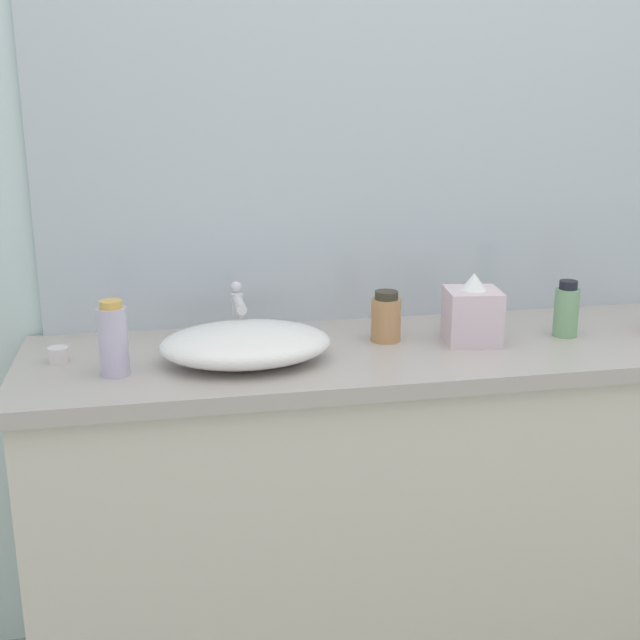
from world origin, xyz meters
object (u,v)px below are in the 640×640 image
(sink_basin, at_px, (246,344))
(perfume_bottle, at_px, (386,317))
(lotion_bottle, at_px, (113,339))
(candle_jar, at_px, (58,355))
(spray_can, at_px, (566,310))
(tissue_box, at_px, (472,313))

(sink_basin, distance_m, perfume_bottle, 0.36)
(sink_basin, xyz_separation_m, perfume_bottle, (0.35, 0.09, 0.02))
(sink_basin, bearing_deg, lotion_bottle, -173.92)
(lotion_bottle, distance_m, candle_jar, 0.18)
(perfume_bottle, bearing_deg, spray_can, -6.45)
(lotion_bottle, xyz_separation_m, tissue_box, (0.83, 0.07, -0.01))
(sink_basin, relative_size, tissue_box, 2.25)
(perfume_bottle, height_order, candle_jar, perfume_bottle)
(perfume_bottle, bearing_deg, sink_basin, -164.93)
(sink_basin, bearing_deg, candle_jar, 169.02)
(sink_basin, relative_size, lotion_bottle, 2.35)
(sink_basin, distance_m, tissue_box, 0.55)
(perfume_bottle, relative_size, tissue_box, 0.72)
(lotion_bottle, bearing_deg, perfume_bottle, 11.12)
(perfume_bottle, xyz_separation_m, candle_jar, (-0.76, -0.01, -0.04))
(sink_basin, distance_m, lotion_bottle, 0.29)
(perfume_bottle, bearing_deg, tissue_box, -14.78)
(spray_can, relative_size, tissue_box, 0.82)
(tissue_box, bearing_deg, sink_basin, -175.65)
(spray_can, distance_m, tissue_box, 0.25)
(lotion_bottle, xyz_separation_m, candle_jar, (-0.13, 0.11, -0.06))
(lotion_bottle, relative_size, candle_jar, 3.56)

